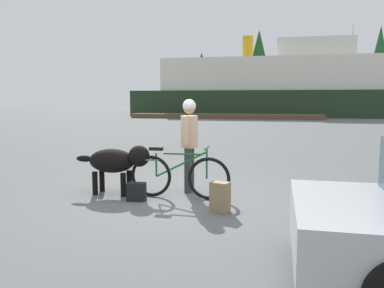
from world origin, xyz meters
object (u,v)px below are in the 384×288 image
at_px(backpack, 220,197).
at_px(ferry_boat, 284,88).
at_px(handbag_pannier, 136,192).
at_px(bicycle, 179,176).
at_px(sailboat_moored, 349,110).
at_px(person_cyclist, 189,136).
at_px(dog, 117,161).

xyz_separation_m(backpack, ferry_boat, (1.21, 35.35, 2.57)).
xyz_separation_m(backpack, handbag_pannier, (-1.51, 0.35, -0.08)).
xyz_separation_m(bicycle, sailboat_moored, (9.15, 38.95, 0.09)).
relative_size(backpack, handbag_pannier, 1.49).
relative_size(backpack, ferry_boat, 0.02).
height_order(person_cyclist, ferry_boat, ferry_boat).
height_order(bicycle, dog, bicycle).
relative_size(dog, backpack, 3.03).
bearing_deg(backpack, person_cyclist, 122.52).
bearing_deg(sailboat_moored, handbag_pannier, -104.04).
height_order(dog, ferry_boat, ferry_boat).
relative_size(person_cyclist, ferry_boat, 0.06).
relative_size(handbag_pannier, ferry_boat, 0.01).
height_order(backpack, ferry_boat, ferry_boat).
bearing_deg(sailboat_moored, person_cyclist, -103.31).
height_order(bicycle, person_cyclist, person_cyclist).
bearing_deg(dog, handbag_pannier, -35.55).
distance_m(dog, ferry_boat, 34.86).
height_order(handbag_pannier, sailboat_moored, sailboat_moored).
bearing_deg(person_cyclist, bicycle, -97.01).
xyz_separation_m(dog, sailboat_moored, (10.33, 38.92, -0.12)).
relative_size(bicycle, ferry_boat, 0.06).
xyz_separation_m(handbag_pannier, sailboat_moored, (9.83, 39.28, 0.34)).
height_order(bicycle, ferry_boat, ferry_boat).
bearing_deg(dog, sailboat_moored, 75.13).
xyz_separation_m(bicycle, handbag_pannier, (-0.67, -0.33, -0.25)).
distance_m(person_cyclist, backpack, 1.66).
xyz_separation_m(person_cyclist, backpack, (0.78, -1.22, -0.82)).
distance_m(backpack, sailboat_moored, 40.49).
bearing_deg(sailboat_moored, backpack, -101.85).
distance_m(person_cyclist, ferry_boat, 34.24).
height_order(bicycle, backpack, bicycle).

